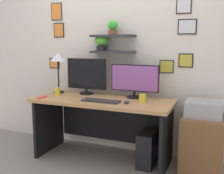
% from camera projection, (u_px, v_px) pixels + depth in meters
% --- Properties ---
extents(ground_plane, '(8.00, 8.00, 0.00)m').
position_uv_depth(ground_plane, '(103.00, 159.00, 3.37)').
color(ground_plane, gray).
extents(back_wall_assembly, '(4.40, 0.24, 2.70)m').
position_uv_depth(back_wall_assembly, '(116.00, 47.00, 3.54)').
color(back_wall_assembly, beige).
rests_on(back_wall_assembly, ground).
extents(desk, '(1.66, 0.68, 0.75)m').
position_uv_depth(desk, '(105.00, 115.00, 3.33)').
color(desk, tan).
rests_on(desk, ground).
extents(monitor_left, '(0.54, 0.18, 0.46)m').
position_uv_depth(monitor_left, '(86.00, 76.00, 3.52)').
color(monitor_left, black).
rests_on(monitor_left, desk).
extents(monitor_right, '(0.59, 0.18, 0.40)m').
position_uv_depth(monitor_right, '(135.00, 80.00, 3.29)').
color(monitor_right, black).
rests_on(monitor_right, desk).
extents(keyboard, '(0.44, 0.14, 0.02)m').
position_uv_depth(keyboard, '(101.00, 101.00, 3.10)').
color(keyboard, '#2D2D33').
rests_on(keyboard, desk).
extents(computer_mouse, '(0.06, 0.09, 0.03)m').
position_uv_depth(computer_mouse, '(127.00, 102.00, 3.01)').
color(computer_mouse, '#2D2D33').
rests_on(computer_mouse, desk).
extents(desk_lamp, '(0.20, 0.20, 0.53)m').
position_uv_depth(desk_lamp, '(58.00, 60.00, 3.58)').
color(desk_lamp, black).
rests_on(desk_lamp, desk).
extents(cell_phone, '(0.08, 0.15, 0.01)m').
position_uv_depth(cell_phone, '(42.00, 97.00, 3.33)').
color(cell_phone, red).
rests_on(cell_phone, desk).
extents(coffee_mug, '(0.08, 0.08, 0.09)m').
position_uv_depth(coffee_mug, '(142.00, 98.00, 3.07)').
color(coffee_mug, yellow).
rests_on(coffee_mug, desk).
extents(pen_cup, '(0.07, 0.07, 0.10)m').
position_uv_depth(pen_cup, '(57.00, 92.00, 3.44)').
color(pen_cup, yellow).
rests_on(pen_cup, desk).
extents(drawer_cabinet, '(0.44, 0.50, 0.62)m').
position_uv_depth(drawer_cabinet, '(202.00, 144.00, 3.02)').
color(drawer_cabinet, brown).
rests_on(drawer_cabinet, ground).
extents(printer, '(0.38, 0.34, 0.17)m').
position_uv_depth(printer, '(204.00, 109.00, 2.95)').
color(printer, '#9E9EA3').
rests_on(printer, drawer_cabinet).
extents(computer_tower_right, '(0.18, 0.40, 0.40)m').
position_uv_depth(computer_tower_right, '(148.00, 148.00, 3.18)').
color(computer_tower_right, black).
rests_on(computer_tower_right, ground).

